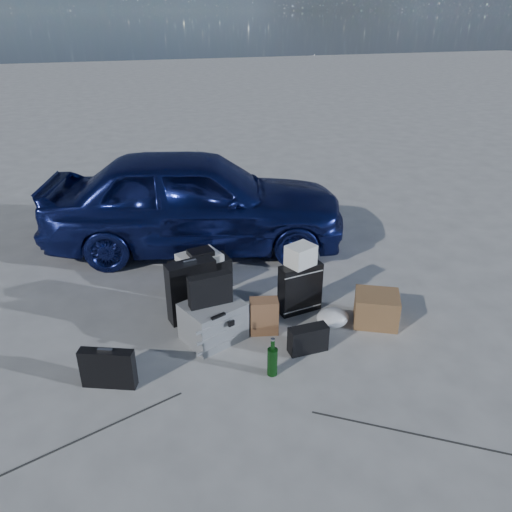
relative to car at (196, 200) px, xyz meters
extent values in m
plane|color=#B6B5B0|center=(-0.05, -2.46, -0.62)|extent=(60.00, 60.00, 0.00)
imported|color=navy|center=(0.00, 0.00, 0.00)|extent=(3.92, 2.39, 1.25)
cube|color=gray|center=(-0.29, -2.04, -0.44)|extent=(0.62, 0.57, 0.37)
cube|color=black|center=(-0.30, -2.04, -0.11)|extent=(0.40, 0.13, 0.29)
cube|color=black|center=(-1.24, -2.41, -0.45)|extent=(0.44, 0.26, 0.34)
cube|color=black|center=(-0.40, -1.64, -0.32)|extent=(0.49, 0.25, 0.61)
cube|color=black|center=(0.65, -1.84, -0.37)|extent=(0.44, 0.21, 0.51)
cube|color=white|center=(0.64, -1.83, -0.01)|extent=(0.31, 0.29, 0.21)
cube|color=black|center=(-0.20, -1.07, -0.46)|extent=(0.67, 0.36, 0.32)
cube|color=white|center=(-0.20, -1.06, -0.26)|extent=(0.50, 0.43, 0.07)
cube|color=black|center=(-0.19, -1.08, -0.20)|extent=(0.28, 0.22, 0.05)
cube|color=#8B5F3C|center=(0.18, -2.09, -0.45)|extent=(0.29, 0.21, 0.35)
cube|color=#9B6B43|center=(1.26, -2.27, -0.47)|extent=(0.53, 0.51, 0.31)
ellipsoid|color=silver|center=(0.84, -2.19, -0.54)|extent=(0.33, 0.29, 0.17)
cube|color=black|center=(0.46, -2.48, -0.50)|extent=(0.35, 0.14, 0.24)
cylinder|color=black|center=(0.05, -2.69, -0.45)|extent=(0.09, 0.09, 0.34)
camera|label=1|loc=(-1.10, -5.78, 2.10)|focal=35.00mm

